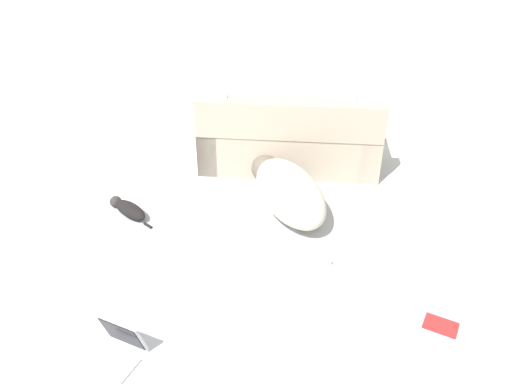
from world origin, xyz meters
The scene contains 6 objects.
wall_back centered at (0.00, 4.39, 1.24)m, with size 7.27×0.06×2.48m.
couch centered at (0.47, 3.71, 0.27)m, with size 1.84×0.95×0.79m.
dog centered at (0.44, 2.80, 0.20)m, with size 0.85×1.50×0.42m.
cat centered at (-0.96, 2.65, 0.06)m, with size 0.48×0.42×0.12m.
laptop_open centered at (-0.61, 1.08, 0.08)m, with size 0.40×0.43×0.26m.
book_red centered at (1.44, 1.41, 0.01)m, with size 0.25×0.22×0.02m.
Camera 1 is at (0.33, -1.00, 2.44)m, focal length 35.00 mm.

